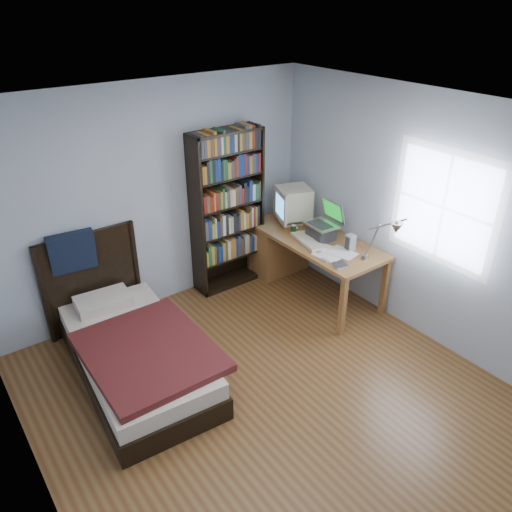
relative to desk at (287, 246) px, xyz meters
name	(u,v)px	position (x,y,z in m)	size (l,w,h in m)	color
room	(279,280)	(-1.48, -1.65, 0.83)	(4.20, 4.24, 2.50)	brown
desk	(287,246)	(0.00, 0.00, 0.00)	(0.75, 1.73, 0.73)	brown
crt_monitor	(292,203)	(0.04, -0.02, 0.57)	(0.51, 0.47, 0.46)	beige
laptop	(322,229)	(0.06, -0.55, 0.43)	(0.37, 0.37, 0.43)	#2D2D30
desk_lamp	(392,231)	(-0.04, -1.56, 0.82)	(0.24, 0.53, 0.63)	#99999E
keyboard	(308,241)	(-0.14, -0.53, 0.33)	(0.19, 0.49, 0.03)	beige
speaker	(350,242)	(0.11, -0.94, 0.40)	(0.09, 0.09, 0.18)	#98989B
soda_can	(294,230)	(-0.13, -0.26, 0.36)	(0.06, 0.06, 0.11)	#073613
mouse	(294,227)	(-0.03, -0.16, 0.33)	(0.06, 0.11, 0.04)	silver
phone_silver	(317,251)	(-0.22, -0.77, 0.32)	(0.05, 0.09, 0.02)	#BBBBC0
phone_grey	(325,260)	(-0.29, -0.96, 0.32)	(0.04, 0.08, 0.02)	#98989B
external_drive	(340,265)	(-0.25, -1.14, 0.32)	(0.13, 0.13, 0.03)	#98989B
bookshelf	(228,211)	(-0.68, 0.29, 0.54)	(0.86, 0.30, 1.92)	black
bed	(132,347)	(-2.33, -0.51, -0.16)	(1.14, 2.10, 1.16)	black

